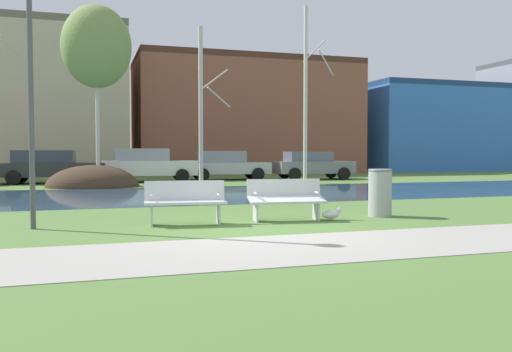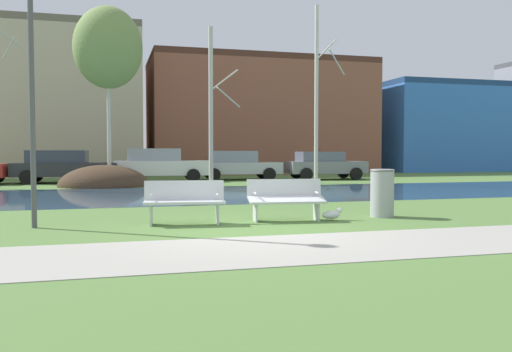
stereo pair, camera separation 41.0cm
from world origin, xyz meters
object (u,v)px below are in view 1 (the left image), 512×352
at_px(parked_sedan_second_dark, 51,166).
at_px(parked_hatch_third_white, 148,165).
at_px(seagull, 332,214).
at_px(streetlamp, 30,44).
at_px(bench_left, 185,201).
at_px(parked_suv_fifth_grey, 312,165).
at_px(parked_wagon_fourth_silver, 226,165).
at_px(trash_bin, 380,192).
at_px(bench_right, 286,198).

relative_size(parked_sedan_second_dark, parked_hatch_third_white, 1.04).
bearing_deg(parked_sedan_second_dark, seagull, -67.35).
relative_size(seagull, streetlamp, 0.09).
height_order(bench_left, parked_hatch_third_white, parked_hatch_third_white).
relative_size(parked_hatch_third_white, parked_suv_fifth_grey, 1.10).
distance_m(streetlamp, parked_wagon_fourth_silver, 17.84).
bearing_deg(parked_wagon_fourth_silver, trash_bin, -91.71).
xyz_separation_m(seagull, parked_hatch_third_white, (-2.19, 15.78, 0.70)).
relative_size(bench_right, parked_sedan_second_dark, 0.35).
bearing_deg(trash_bin, streetlamp, 178.39).
bearing_deg(streetlamp, seagull, -4.92).
bearing_deg(bench_right, parked_sedan_second_dark, 109.94).
height_order(parked_hatch_third_white, parked_suv_fifth_grey, parked_hatch_third_white).
height_order(trash_bin, parked_hatch_third_white, parked_hatch_third_white).
height_order(trash_bin, streetlamp, streetlamp).
relative_size(bench_left, bench_right, 1.00).
bearing_deg(parked_suv_fifth_grey, bench_left, -121.41).
distance_m(trash_bin, seagull, 1.43).
xyz_separation_m(trash_bin, streetlamp, (-7.24, 0.20, 2.89)).
bearing_deg(parked_sedan_second_dark, parked_wagon_fourth_silver, 4.01).
bearing_deg(parked_hatch_third_white, parked_wagon_fourth_silver, 8.32).
bearing_deg(parked_wagon_fourth_silver, bench_right, -99.71).
relative_size(streetlamp, parked_sedan_second_dark, 1.08).
height_order(seagull, streetlamp, streetlamp).
xyz_separation_m(bench_left, parked_wagon_fourth_silver, (4.89, 16.12, 0.31)).
height_order(trash_bin, seagull, trash_bin).
xyz_separation_m(bench_left, parked_hatch_third_white, (0.89, 15.53, 0.36)).
bearing_deg(streetlamp, trash_bin, -1.61).
height_order(parked_hatch_third_white, parked_wagon_fourth_silver, parked_hatch_third_white).
distance_m(seagull, streetlamp, 6.79).
height_order(trash_bin, parked_suv_fifth_grey, parked_suv_fifth_grey).
bearing_deg(streetlamp, bench_left, -5.24).
bearing_deg(bench_right, trash_bin, 1.42).
height_order(bench_left, bench_right, same).
distance_m(bench_right, streetlamp, 5.79).
height_order(bench_right, parked_sedan_second_dark, parked_sedan_second_dark).
bearing_deg(trash_bin, parked_suv_fifth_grey, 71.97).
xyz_separation_m(parked_hatch_third_white, parked_wagon_fourth_silver, (4.00, 0.59, -0.05)).
bearing_deg(parked_sedan_second_dark, trash_bin, -62.92).
bearing_deg(trash_bin, parked_wagon_fourth_silver, 88.29).
height_order(bench_left, streetlamp, streetlamp).
distance_m(parked_hatch_third_white, parked_wagon_fourth_silver, 4.05).
relative_size(bench_left, seagull, 3.42).
distance_m(parked_sedan_second_dark, parked_wagon_fourth_silver, 8.41).
xyz_separation_m(bench_left, bench_right, (2.13, 0.00, 0.00)).
xyz_separation_m(bench_left, trash_bin, (4.41, 0.06, 0.08)).
distance_m(bench_right, parked_hatch_third_white, 15.59).
distance_m(bench_left, parked_sedan_second_dark, 15.92).
height_order(bench_right, seagull, bench_right).
xyz_separation_m(trash_bin, seagull, (-1.33, -0.31, -0.42)).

